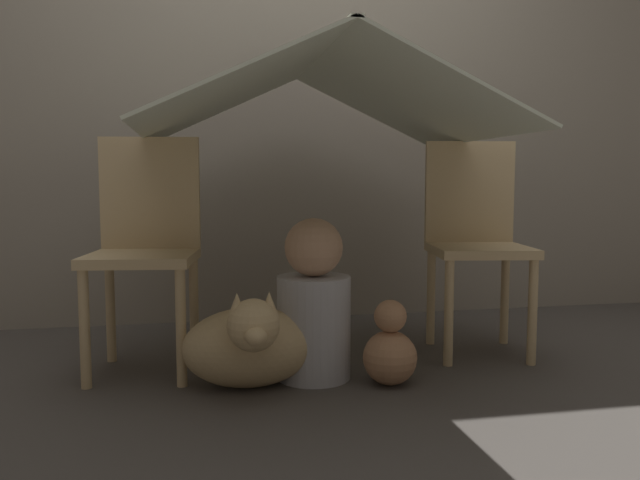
{
  "coord_description": "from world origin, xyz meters",
  "views": [
    {
      "loc": [
        -0.47,
        -2.29,
        0.71
      ],
      "look_at": [
        0.0,
        0.06,
        0.49
      ],
      "focal_mm": 35.0,
      "sensor_mm": 36.0,
      "label": 1
    }
  ],
  "objects_px": {
    "chair_right": "(475,235)",
    "dog": "(250,344)",
    "chair_left": "(146,241)",
    "person_front": "(314,307)"
  },
  "relations": [
    {
      "from": "chair_right",
      "to": "dog",
      "type": "relative_size",
      "value": 1.92
    },
    {
      "from": "chair_left",
      "to": "dog",
      "type": "relative_size",
      "value": 1.92
    },
    {
      "from": "chair_right",
      "to": "dog",
      "type": "height_order",
      "value": "chair_right"
    },
    {
      "from": "dog",
      "to": "chair_left",
      "type": "bearing_deg",
      "value": 137.82
    },
    {
      "from": "chair_left",
      "to": "chair_right",
      "type": "bearing_deg",
      "value": 7.68
    },
    {
      "from": "dog",
      "to": "person_front",
      "type": "bearing_deg",
      "value": 18.71
    },
    {
      "from": "chair_right",
      "to": "person_front",
      "type": "height_order",
      "value": "chair_right"
    },
    {
      "from": "chair_left",
      "to": "person_front",
      "type": "distance_m",
      "value": 0.69
    },
    {
      "from": "chair_left",
      "to": "person_front",
      "type": "height_order",
      "value": "chair_left"
    },
    {
      "from": "person_front",
      "to": "dog",
      "type": "relative_size",
      "value": 1.26
    }
  ]
}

